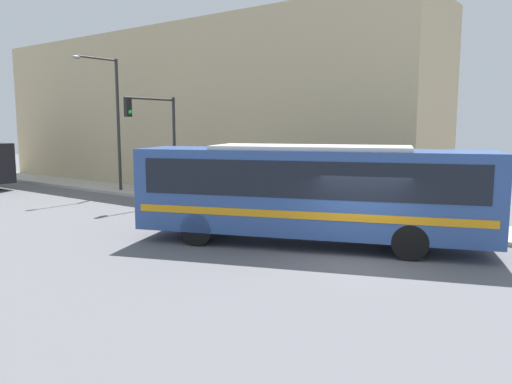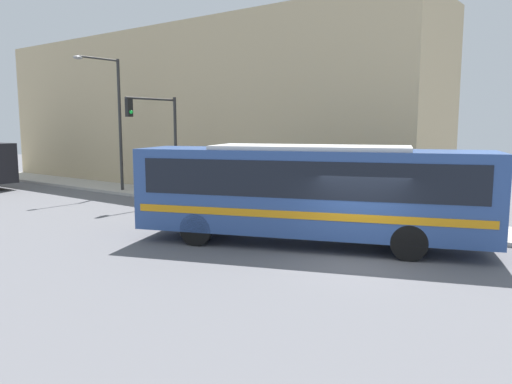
{
  "view_description": "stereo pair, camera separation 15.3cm",
  "coord_description": "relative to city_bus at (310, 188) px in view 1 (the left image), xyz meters",
  "views": [
    {
      "loc": [
        -13.47,
        -6.16,
        4.04
      ],
      "look_at": [
        1.81,
        5.22,
        1.45
      ],
      "focal_mm": 35.0,
      "sensor_mm": 36.0,
      "label": 1
    },
    {
      "loc": [
        -13.38,
        -6.28,
        4.04
      ],
      "look_at": [
        1.81,
        5.22,
        1.45
      ],
      "focal_mm": 35.0,
      "sensor_mm": 36.0,
      "label": 2
    }
  ],
  "objects": [
    {
      "name": "building_facade",
      "position": [
        9.57,
        14.92,
        3.0
      ],
      "size": [
        6.0,
        32.3,
        9.91
      ],
      "color": "tan",
      "rests_on": "ground_plane"
    },
    {
      "name": "parking_meter",
      "position": [
        4.29,
        7.2,
        -0.94
      ],
      "size": [
        0.14,
        0.14,
        1.25
      ],
      "color": "#2D2D2D",
      "rests_on": "sidewalk"
    },
    {
      "name": "sidewalk",
      "position": [
        5.13,
        17.77,
        -1.87
      ],
      "size": [
        2.88,
        70.0,
        0.16
      ],
      "color": "#B7B2A8",
      "rests_on": "ground_plane"
    },
    {
      "name": "city_bus",
      "position": [
        0.0,
        0.0,
        0.0
      ],
      "size": [
        6.57,
        11.8,
        3.35
      ],
      "rotation": [
        0.0,
        0.0,
        0.37
      ],
      "color": "#2D4C8C",
      "rests_on": "ground_plane"
    },
    {
      "name": "ground_plane",
      "position": [
        -0.81,
        -2.23,
        -1.95
      ],
      "size": [
        120.0,
        120.0,
        0.0
      ],
      "primitive_type": "plane",
      "color": "slate"
    },
    {
      "name": "pedestrian_near_corner",
      "position": [
        5.1,
        10.44,
        -0.83
      ],
      "size": [
        0.34,
        0.34,
        1.86
      ],
      "color": "#47382D",
      "rests_on": "sidewalk"
    },
    {
      "name": "traffic_light_pole",
      "position": [
        3.32,
        10.98,
        1.84
      ],
      "size": [
        3.28,
        0.35,
        5.28
      ],
      "color": "#2D2D2D",
      "rests_on": "sidewalk"
    },
    {
      "name": "fire_hydrant",
      "position": [
        4.29,
        2.68,
        -1.41
      ],
      "size": [
        0.24,
        0.32,
        0.76
      ],
      "color": "#999999",
      "rests_on": "sidewalk"
    },
    {
      "name": "street_lamp",
      "position": [
        4.14,
        15.71,
        2.76
      ],
      "size": [
        2.99,
        0.28,
        7.62
      ],
      "color": "#2D2D2D",
      "rests_on": "sidewalk"
    }
  ]
}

